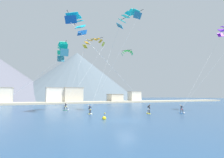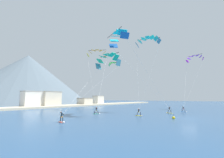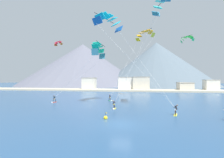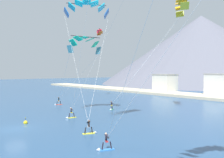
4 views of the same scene
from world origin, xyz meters
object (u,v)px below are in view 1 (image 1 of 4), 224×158
at_px(kitesurfer_near_trail, 148,111).
at_px(parafoil_kite_distant_low_drift, 127,52).
at_px(kitesurfer_near_lead, 66,108).
at_px(kitesurfer_far_right, 182,111).
at_px(parafoil_kite_near_trail, 77,22).
at_px(parafoil_kite_far_left, 128,17).
at_px(kitesurfer_far_left, 90,112).
at_px(parafoil_kite_mid_center, 62,50).
at_px(parafoil_kite_near_lead, 94,42).
at_px(race_marker_buoy, 104,118).

xyz_separation_m(kitesurfer_near_trail, parafoil_kite_distant_low_drift, (9.71, 24.70, 17.55)).
relative_size(kitesurfer_near_lead, kitesurfer_far_right, 0.95).
relative_size(parafoil_kite_near_trail, parafoil_kite_far_left, 0.91).
height_order(kitesurfer_far_left, parafoil_kite_mid_center, parafoil_kite_mid_center).
relative_size(kitesurfer_near_lead, kitesurfer_far_left, 0.96).
bearing_deg(kitesurfer_far_left, parafoil_kite_near_trail, 112.33).
height_order(kitesurfer_near_trail, parafoil_kite_near_lead, parafoil_kite_near_lead).
bearing_deg(parafoil_kite_near_trail, kitesurfer_near_trail, -31.68).
height_order(parafoil_kite_near_lead, race_marker_buoy, parafoil_kite_near_lead).
bearing_deg(kitesurfer_near_lead, parafoil_kite_far_left, -38.42).
relative_size(kitesurfer_far_left, parafoil_kite_near_trail, 0.10).
bearing_deg(parafoil_kite_mid_center, kitesurfer_near_trail, -30.44).
bearing_deg(kitesurfer_far_left, kitesurfer_far_right, -18.99).
relative_size(kitesurfer_far_left, parafoil_kite_mid_center, 0.15).
relative_size(kitesurfer_near_trail, parafoil_kite_near_lead, 0.09).
xyz_separation_m(kitesurfer_far_left, race_marker_buoy, (-0.18, -6.91, -0.33)).
bearing_deg(kitesurfer_far_right, parafoil_kite_near_lead, 110.71).
bearing_deg(parafoil_kite_near_trail, race_marker_buoy, -82.03).
xyz_separation_m(kitesurfer_near_lead, parafoil_kite_distant_low_drift, (22.09, 11.60, 17.59)).
bearing_deg(race_marker_buoy, parafoil_kite_far_left, 43.21).
bearing_deg(parafoil_kite_near_trail, parafoil_kite_near_lead, 59.79).
xyz_separation_m(parafoil_kite_near_lead, parafoil_kite_mid_center, (-10.97, -13.36, -6.77)).
xyz_separation_m(kitesurfer_far_right, parafoil_kite_distant_low_drift, (3.92, 27.11, 17.62)).
xyz_separation_m(kitesurfer_near_lead, kitesurfer_near_trail, (12.38, -13.10, 0.04)).
bearing_deg(parafoil_kite_mid_center, kitesurfer_near_lead, 67.37).
relative_size(parafoil_kite_near_trail, parafoil_kite_mid_center, 1.47).
relative_size(kitesurfer_near_lead, parafoil_kite_near_lead, 0.09).
bearing_deg(kitesurfer_far_left, kitesurfer_near_trail, -16.87).
height_order(parafoil_kite_near_lead, parafoil_kite_near_trail, parafoil_kite_near_lead).
xyz_separation_m(kitesurfer_far_left, parafoil_kite_near_trail, (-1.74, 4.23, 17.53)).
distance_m(kitesurfer_near_trail, race_marker_buoy, 10.95).
bearing_deg(race_marker_buoy, parafoil_kite_near_trail, 97.97).
bearing_deg(kitesurfer_near_lead, kitesurfer_near_trail, -46.63).
bearing_deg(parafoil_kite_distant_low_drift, kitesurfer_near_trail, -111.46).
bearing_deg(parafoil_kite_mid_center, race_marker_buoy, -71.59).
distance_m(kitesurfer_near_trail, parafoil_kite_mid_center, 20.37).
xyz_separation_m(parafoil_kite_near_lead, parafoil_kite_distant_low_drift, (13.07, 2.92, -0.99)).
relative_size(kitesurfer_near_trail, parafoil_kite_distant_low_drift, 0.50).
bearing_deg(parafoil_kite_near_lead, parafoil_kite_far_left, -83.66).
distance_m(kitesurfer_far_right, parafoil_kite_near_trail, 26.69).
relative_size(parafoil_kite_mid_center, parafoil_kite_distant_low_drift, 3.39).
bearing_deg(kitesurfer_far_left, parafoil_kite_mid_center, 128.46).
distance_m(kitesurfer_near_trail, kitesurfer_far_right, 6.27).
height_order(kitesurfer_near_lead, parafoil_kite_near_trail, parafoil_kite_near_trail).
bearing_deg(parafoil_kite_near_lead, kitesurfer_far_right, -69.29).
height_order(parafoil_kite_near_trail, parafoil_kite_far_left, parafoil_kite_far_left).
height_order(kitesurfer_far_right, parafoil_kite_near_lead, parafoil_kite_near_lead).
distance_m(parafoil_kite_near_lead, parafoil_kite_mid_center, 18.57).
xyz_separation_m(kitesurfer_near_lead, race_marker_buoy, (2.14, -16.97, -0.31)).
relative_size(kitesurfer_near_lead, parafoil_kite_distant_low_drift, 0.47).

